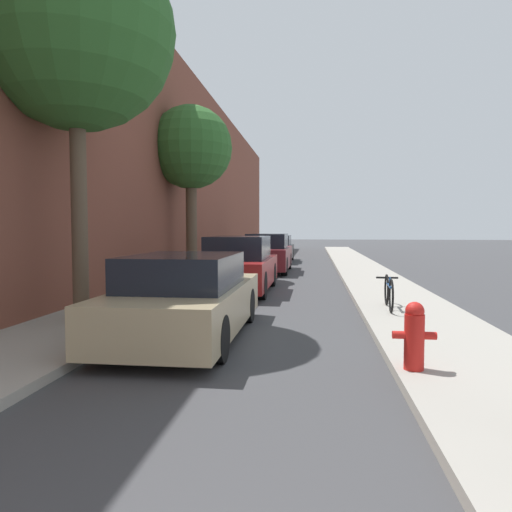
{
  "coord_description": "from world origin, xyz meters",
  "views": [
    {
      "loc": [
        0.99,
        0.34,
        1.7
      ],
      "look_at": [
        -0.31,
        10.79,
        1.09
      ],
      "focal_mm": 32.97,
      "sensor_mm": 36.0,
      "label": 1
    }
  ],
  "objects_px": {
    "fire_hydrant": "(414,335)",
    "bicycle": "(389,292)",
    "parked_car_maroon": "(268,254)",
    "street_tree_near": "(75,31)",
    "parked_car_black": "(276,249)",
    "street_tree_far": "(191,149)",
    "parked_car_red": "(239,266)",
    "parked_car_champagne": "(187,298)"
  },
  "relations": [
    {
      "from": "street_tree_far",
      "to": "parked_car_maroon",
      "type": "bearing_deg",
      "value": 52.0
    },
    {
      "from": "parked_car_champagne",
      "to": "bicycle",
      "type": "distance_m",
      "value": 4.22
    },
    {
      "from": "parked_car_maroon",
      "to": "parked_car_black",
      "type": "distance_m",
      "value": 5.77
    },
    {
      "from": "parked_car_red",
      "to": "parked_car_black",
      "type": "distance_m",
      "value": 11.71
    },
    {
      "from": "parked_car_red",
      "to": "fire_hydrant",
      "type": "bearing_deg",
      "value": -66.2
    },
    {
      "from": "parked_car_champagne",
      "to": "street_tree_near",
      "type": "distance_m",
      "value": 5.03
    },
    {
      "from": "fire_hydrant",
      "to": "parked_car_black",
      "type": "bearing_deg",
      "value": 99.34
    },
    {
      "from": "street_tree_near",
      "to": "fire_hydrant",
      "type": "distance_m",
      "value": 7.38
    },
    {
      "from": "parked_car_maroon",
      "to": "fire_hydrant",
      "type": "bearing_deg",
      "value": -77.3
    },
    {
      "from": "parked_car_champagne",
      "to": "bicycle",
      "type": "relative_size",
      "value": 2.68
    },
    {
      "from": "fire_hydrant",
      "to": "bicycle",
      "type": "distance_m",
      "value": 4.12
    },
    {
      "from": "parked_car_black",
      "to": "street_tree_near",
      "type": "bearing_deg",
      "value": -97.46
    },
    {
      "from": "parked_car_champagne",
      "to": "street_tree_far",
      "type": "distance_m",
      "value": 9.45
    },
    {
      "from": "bicycle",
      "to": "parked_car_black",
      "type": "bearing_deg",
      "value": 106.46
    },
    {
      "from": "parked_car_maroon",
      "to": "street_tree_near",
      "type": "distance_m",
      "value": 11.68
    },
    {
      "from": "street_tree_near",
      "to": "parked_car_red",
      "type": "bearing_deg",
      "value": 65.57
    },
    {
      "from": "parked_car_champagne",
      "to": "bicycle",
      "type": "xyz_separation_m",
      "value": [
        3.44,
        2.44,
        -0.17
      ]
    },
    {
      "from": "street_tree_near",
      "to": "street_tree_far",
      "type": "relative_size",
      "value": 1.18
    },
    {
      "from": "parked_car_maroon",
      "to": "fire_hydrant",
      "type": "distance_m",
      "value": 13.36
    },
    {
      "from": "parked_car_champagne",
      "to": "parked_car_maroon",
      "type": "distance_m",
      "value": 11.36
    },
    {
      "from": "parked_car_black",
      "to": "fire_hydrant",
      "type": "bearing_deg",
      "value": -80.66
    },
    {
      "from": "parked_car_maroon",
      "to": "fire_hydrant",
      "type": "relative_size",
      "value": 5.86
    },
    {
      "from": "parked_car_red",
      "to": "parked_car_maroon",
      "type": "height_order",
      "value": "parked_car_maroon"
    },
    {
      "from": "parked_car_champagne",
      "to": "street_tree_far",
      "type": "height_order",
      "value": "street_tree_far"
    },
    {
      "from": "parked_car_maroon",
      "to": "parked_car_black",
      "type": "xyz_separation_m",
      "value": [
        -0.15,
        5.77,
        -0.06
      ]
    },
    {
      "from": "parked_car_champagne",
      "to": "parked_car_black",
      "type": "distance_m",
      "value": 17.13
    },
    {
      "from": "parked_car_maroon",
      "to": "parked_car_black",
      "type": "relative_size",
      "value": 1.0
    },
    {
      "from": "street_tree_near",
      "to": "street_tree_far",
      "type": "xyz_separation_m",
      "value": [
        -0.01,
        7.63,
        -0.74
      ]
    },
    {
      "from": "parked_car_black",
      "to": "bicycle",
      "type": "relative_size",
      "value": 2.85
    },
    {
      "from": "parked_car_champagne",
      "to": "parked_car_red",
      "type": "relative_size",
      "value": 0.98
    },
    {
      "from": "parked_car_champagne",
      "to": "parked_car_red",
      "type": "distance_m",
      "value": 5.42
    },
    {
      "from": "parked_car_red",
      "to": "street_tree_near",
      "type": "relative_size",
      "value": 0.64
    },
    {
      "from": "street_tree_near",
      "to": "street_tree_far",
      "type": "bearing_deg",
      "value": 90.06
    },
    {
      "from": "street_tree_far",
      "to": "fire_hydrant",
      "type": "height_order",
      "value": "street_tree_far"
    },
    {
      "from": "parked_car_maroon",
      "to": "street_tree_near",
      "type": "relative_size",
      "value": 0.67
    },
    {
      "from": "parked_car_maroon",
      "to": "street_tree_far",
      "type": "height_order",
      "value": "street_tree_far"
    },
    {
      "from": "parked_car_champagne",
      "to": "fire_hydrant",
      "type": "xyz_separation_m",
      "value": [
        3.09,
        -1.67,
        -0.11
      ]
    },
    {
      "from": "parked_car_red",
      "to": "street_tree_near",
      "type": "xyz_separation_m",
      "value": [
        -2.11,
        -4.64,
        4.4
      ]
    },
    {
      "from": "parked_car_black",
      "to": "street_tree_far",
      "type": "relative_size",
      "value": 0.79
    },
    {
      "from": "parked_car_champagne",
      "to": "parked_car_maroon",
      "type": "bearing_deg",
      "value": 89.24
    },
    {
      "from": "parked_car_black",
      "to": "bicycle",
      "type": "bearing_deg",
      "value": -76.82
    },
    {
      "from": "parked_car_maroon",
      "to": "street_tree_near",
      "type": "height_order",
      "value": "street_tree_near"
    }
  ]
}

